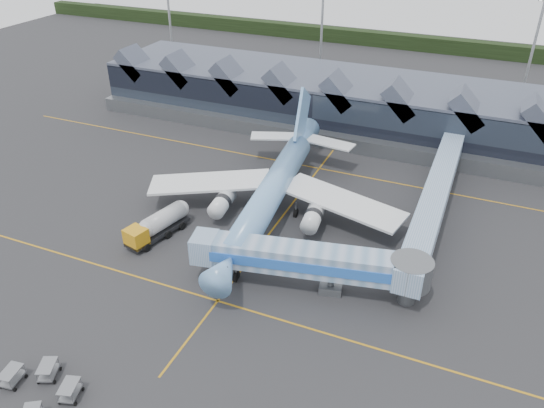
% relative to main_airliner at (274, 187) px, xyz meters
% --- Properties ---
extents(ground, '(260.00, 260.00, 0.00)m').
position_rel_main_airliner_xyz_m(ground, '(1.59, -12.33, -4.13)').
color(ground, '#272729').
rests_on(ground, ground).
extents(taxi_stripes, '(120.00, 60.00, 0.01)m').
position_rel_main_airliner_xyz_m(taxi_stripes, '(1.59, -2.33, -4.13)').
color(taxi_stripes, '#BE8316').
rests_on(taxi_stripes, ground).
extents(tree_line_far, '(260.00, 4.00, 4.00)m').
position_rel_main_airliner_xyz_m(tree_line_far, '(1.59, 97.67, -2.13)').
color(tree_line_far, black).
rests_on(tree_line_far, ground).
extents(terminal, '(90.00, 22.25, 12.52)m').
position_rel_main_airliner_xyz_m(terminal, '(-3.47, 35.02, 0.75)').
color(terminal, black).
rests_on(terminal, ground).
extents(light_masts, '(132.40, 42.56, 22.45)m').
position_rel_main_airliner_xyz_m(light_masts, '(22.59, 50.47, 8.35)').
color(light_masts, '#9B9FA3').
rests_on(light_masts, ground).
extents(main_airliner, '(37.86, 43.81, 14.07)m').
position_rel_main_airliner_xyz_m(main_airliner, '(0.00, 0.00, 0.00)').
color(main_airliner, '#75A0ED').
rests_on(main_airliner, ground).
extents(jet_bridge, '(27.44, 9.12, 5.87)m').
position_rel_main_airliner_xyz_m(jet_bridge, '(11.74, -13.82, -0.17)').
color(jet_bridge, '#6D91B7').
rests_on(jet_bridge, ground).
extents(fuel_truck, '(4.75, 10.44, 3.48)m').
position_rel_main_airliner_xyz_m(fuel_truck, '(-11.84, -11.71, -2.18)').
color(fuel_truck, black).
rests_on(fuel_truck, ground).
extents(baggage_carts, '(8.16, 7.32, 1.60)m').
position_rel_main_airliner_xyz_m(baggage_carts, '(-7.31, -38.27, -3.24)').
color(baggage_carts, gray).
rests_on(baggage_carts, ground).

